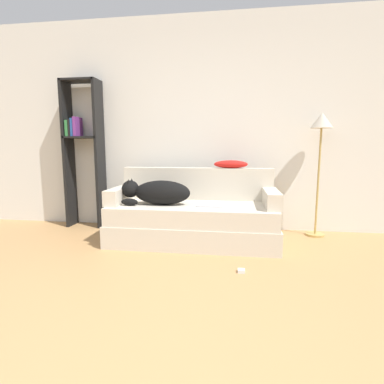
% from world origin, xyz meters
% --- Properties ---
extents(ground_plane, '(20.00, 20.00, 0.00)m').
position_xyz_m(ground_plane, '(0.00, 0.00, 0.00)').
color(ground_plane, tan).
extents(wall_back, '(6.86, 0.06, 2.70)m').
position_xyz_m(wall_back, '(0.00, 2.77, 1.35)').
color(wall_back, silver).
rests_on(wall_back, ground_plane).
extents(couch, '(1.84, 0.82, 0.43)m').
position_xyz_m(couch, '(0.06, 2.08, 0.21)').
color(couch, beige).
rests_on(couch, ground_plane).
extents(couch_backrest, '(1.80, 0.15, 0.38)m').
position_xyz_m(couch_backrest, '(0.06, 2.42, 0.62)').
color(couch_backrest, beige).
rests_on(couch_backrest, couch).
extents(couch_arm_left, '(0.15, 0.63, 0.17)m').
position_xyz_m(couch_arm_left, '(-0.79, 2.08, 0.52)').
color(couch_arm_left, beige).
rests_on(couch_arm_left, couch).
extents(couch_arm_right, '(0.15, 0.63, 0.17)m').
position_xyz_m(couch_arm_right, '(0.91, 2.08, 0.52)').
color(couch_arm_right, beige).
rests_on(couch_arm_right, couch).
extents(dog, '(0.77, 0.28, 0.28)m').
position_xyz_m(dog, '(-0.33, 2.00, 0.57)').
color(dog, black).
rests_on(dog, couch).
extents(laptop, '(0.30, 0.25, 0.02)m').
position_xyz_m(laptop, '(0.26, 2.01, 0.44)').
color(laptop, silver).
rests_on(laptop, couch).
extents(throw_pillow, '(0.40, 0.14, 0.09)m').
position_xyz_m(throw_pillow, '(0.46, 2.41, 0.86)').
color(throw_pillow, red).
rests_on(throw_pillow, couch_backrest).
extents(bookshelf, '(0.48, 0.26, 1.92)m').
position_xyz_m(bookshelf, '(-1.49, 2.59, 1.08)').
color(bookshelf, black).
rests_on(bookshelf, ground_plane).
extents(floor_lamp, '(0.25, 0.25, 1.46)m').
position_xyz_m(floor_lamp, '(1.49, 2.53, 1.21)').
color(floor_lamp, tan).
rests_on(floor_lamp, ground_plane).
extents(power_adapter, '(0.06, 0.06, 0.03)m').
position_xyz_m(power_adapter, '(0.59, 1.30, 0.01)').
color(power_adapter, silver).
rests_on(power_adapter, ground_plane).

